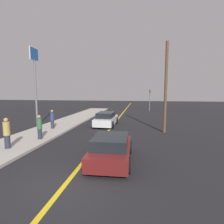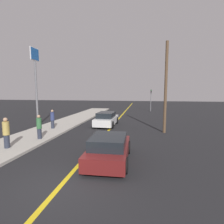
% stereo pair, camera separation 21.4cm
% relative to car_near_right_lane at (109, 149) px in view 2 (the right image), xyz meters
% --- Properties ---
extents(ground_plane, '(120.00, 120.00, 0.00)m').
position_rel_car_near_right_lane_xyz_m(ground_plane, '(-1.36, -2.55, -0.66)').
color(ground_plane, black).
extents(road_center_line, '(0.20, 60.00, 0.01)m').
position_rel_car_near_right_lane_xyz_m(road_center_line, '(-1.36, 15.45, -0.65)').
color(road_center_line, gold).
rests_on(road_center_line, ground_plane).
extents(sidewalk_left, '(3.55, 28.14, 0.15)m').
position_rel_car_near_right_lane_xyz_m(sidewalk_left, '(-6.64, 11.52, -0.58)').
color(sidewalk_left, '#ADA89E').
rests_on(sidewalk_left, ground_plane).
extents(car_near_right_lane, '(2.11, 4.04, 1.35)m').
position_rel_car_near_right_lane_xyz_m(car_near_right_lane, '(0.00, 0.00, 0.00)').
color(car_near_right_lane, maroon).
rests_on(car_near_right_lane, ground_plane).
extents(car_ahead_center, '(2.01, 4.31, 1.41)m').
position_rel_car_near_right_lane_xyz_m(car_ahead_center, '(-2.02, 9.15, 0.02)').
color(car_ahead_center, silver).
rests_on(car_ahead_center, ground_plane).
extents(pedestrian_near_curb, '(0.37, 0.37, 1.83)m').
position_rel_car_near_right_lane_xyz_m(pedestrian_near_curb, '(-6.34, 0.60, 0.42)').
color(pedestrian_near_curb, '#282D3D').
rests_on(pedestrian_near_curb, sidewalk_left).
extents(pedestrian_mid_group, '(0.35, 0.35, 1.72)m').
position_rel_car_near_right_lane_xyz_m(pedestrian_mid_group, '(-5.59, 2.79, 0.36)').
color(pedestrian_mid_group, '#282D3D').
rests_on(pedestrian_mid_group, sidewalk_left).
extents(pedestrian_far_standing, '(0.35, 0.35, 1.71)m').
position_rel_car_near_right_lane_xyz_m(pedestrian_far_standing, '(-6.47, 6.26, 0.35)').
color(pedestrian_far_standing, '#282D3D').
rests_on(pedestrian_far_standing, sidewalk_left).
extents(traffic_light, '(0.18, 0.40, 3.85)m').
position_rel_car_near_right_lane_xyz_m(traffic_light, '(3.09, 23.21, 1.72)').
color(traffic_light, slate).
rests_on(traffic_light, ground_plane).
extents(roadside_sign, '(0.20, 1.37, 7.87)m').
position_rel_car_near_right_lane_xyz_m(roadside_sign, '(-9.16, 8.14, 4.80)').
color(roadside_sign, slate).
rests_on(roadside_sign, ground_plane).
extents(utility_pole, '(0.24, 0.24, 7.60)m').
position_rel_car_near_right_lane_xyz_m(utility_pole, '(3.51, 6.92, 3.14)').
color(utility_pole, brown).
rests_on(utility_pole, ground_plane).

